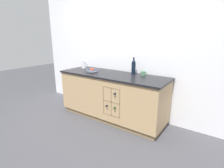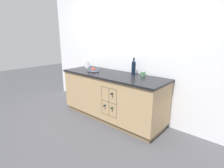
% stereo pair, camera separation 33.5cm
% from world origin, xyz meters
% --- Properties ---
extents(ground_plane, '(14.00, 14.00, 0.00)m').
position_xyz_m(ground_plane, '(0.00, 0.00, 0.00)').
color(ground_plane, '#424247').
extents(back_wall, '(4.50, 0.06, 2.55)m').
position_xyz_m(back_wall, '(0.00, 0.41, 1.27)').
color(back_wall, white).
rests_on(back_wall, ground_plane).
extents(kitchen_island, '(2.14, 0.74, 0.89)m').
position_xyz_m(kitchen_island, '(0.00, -0.00, 0.45)').
color(kitchen_island, olive).
rests_on(kitchen_island, ground_plane).
extents(fruit_bowl, '(0.25, 0.25, 0.08)m').
position_xyz_m(fruit_bowl, '(-0.43, -0.08, 0.93)').
color(fruit_bowl, '#4C5666').
rests_on(fruit_bowl, kitchen_island).
extents(white_pitcher, '(0.17, 0.11, 0.17)m').
position_xyz_m(white_pitcher, '(-0.88, 0.16, 0.98)').
color(white_pitcher, white).
rests_on(white_pitcher, kitchen_island).
extents(ceramic_mug, '(0.12, 0.08, 0.08)m').
position_xyz_m(ceramic_mug, '(0.53, 0.23, 0.93)').
color(ceramic_mug, '#4C7A56').
rests_on(ceramic_mug, kitchen_island).
extents(standing_wine_bottle, '(0.08, 0.08, 0.31)m').
position_xyz_m(standing_wine_bottle, '(0.34, 0.22, 1.03)').
color(standing_wine_bottle, black).
rests_on(standing_wine_bottle, kitchen_island).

